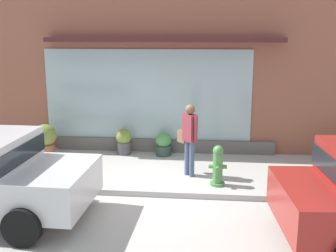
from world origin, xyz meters
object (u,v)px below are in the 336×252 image
Objects in this scene: fire_hydrant at (218,166)px; potted_plant_low_front at (124,141)px; potted_plant_window_right at (163,144)px; potted_plant_window_left at (45,139)px; pedestrian_with_handbag at (189,135)px.

potted_plant_low_front is (-2.51, 2.10, -0.07)m from fire_hydrant.
fire_hydrant is at bearing -55.81° from potted_plant_window_right.
potted_plant_low_front is (-1.09, 0.01, 0.05)m from potted_plant_window_right.
potted_plant_window_right is 0.75× the size of potted_plant_window_left.
fire_hydrant reaches higher than potted_plant_window_right.
potted_plant_window_right is at bearing -0.46° from potted_plant_low_front.
pedestrian_with_handbag is at bearing 139.04° from fire_hydrant.
pedestrian_with_handbag reaches higher than potted_plant_window_left.
potted_plant_window_right is 1.09m from potted_plant_low_front.
fire_hydrant reaches higher than potted_plant_window_left.
fire_hydrant is 1.05× the size of potted_plant_window_left.
potted_plant_low_front is at bearing 6.41° from pedestrian_with_handbag.
potted_plant_window_left is (-3.17, -0.30, 0.14)m from potted_plant_window_right.
potted_plant_window_left is at bearing -171.69° from potted_plant_low_front.
pedestrian_with_handbag is at bearing -17.31° from potted_plant_window_left.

